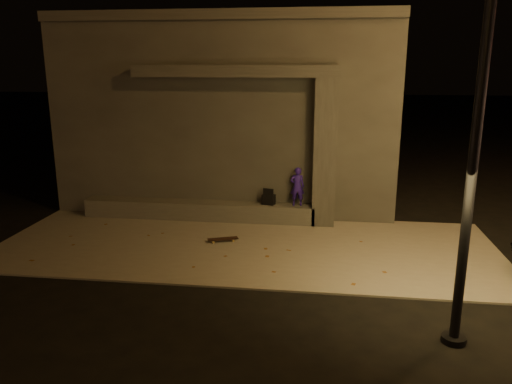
# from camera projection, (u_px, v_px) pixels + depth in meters

# --- Properties ---
(ground) EXTENTS (120.00, 120.00, 0.00)m
(ground) POSITION_uv_depth(u_px,v_px,m) (229.00, 284.00, 9.22)
(ground) COLOR black
(ground) RESTS_ON ground
(sidewalk) EXTENTS (11.00, 4.40, 0.04)m
(sidewalk) POSITION_uv_depth(u_px,v_px,m) (245.00, 245.00, 11.13)
(sidewalk) COLOR slate
(sidewalk) RESTS_ON ground
(building) EXTENTS (9.00, 5.10, 5.22)m
(building) POSITION_uv_depth(u_px,v_px,m) (235.00, 110.00, 14.93)
(building) COLOR #393633
(building) RESTS_ON ground
(ledge) EXTENTS (6.00, 0.55, 0.45)m
(ledge) POSITION_uv_depth(u_px,v_px,m) (199.00, 210.00, 12.94)
(ledge) COLOR #4C4A45
(ledge) RESTS_ON sidewalk
(column) EXTENTS (0.55, 0.55, 3.60)m
(column) POSITION_uv_depth(u_px,v_px,m) (325.00, 153.00, 12.14)
(column) COLOR #393633
(column) RESTS_ON sidewalk
(canopy) EXTENTS (5.00, 0.70, 0.28)m
(canopy) POSITION_uv_depth(u_px,v_px,m) (236.00, 71.00, 11.99)
(canopy) COLOR #393633
(canopy) RESTS_ON column
(skateboarder) EXTENTS (0.38, 0.27, 0.98)m
(skateboarder) POSITION_uv_depth(u_px,v_px,m) (297.00, 186.00, 12.44)
(skateboarder) COLOR #2B1690
(skateboarder) RESTS_ON ledge
(backpack) EXTENTS (0.35, 0.28, 0.43)m
(backpack) POSITION_uv_depth(u_px,v_px,m) (269.00, 199.00, 12.62)
(backpack) COLOR black
(backpack) RESTS_ON ledge
(skateboard) EXTENTS (0.70, 0.41, 0.08)m
(skateboard) POSITION_uv_depth(u_px,v_px,m) (223.00, 239.00, 11.29)
(skateboard) COLOR black
(skateboard) RESTS_ON sidewalk
(street_lamp_0) EXTENTS (0.36, 0.36, 7.23)m
(street_lamp_0) POSITION_uv_depth(u_px,v_px,m) (485.00, 51.00, 6.28)
(street_lamp_0) COLOR black
(street_lamp_0) RESTS_ON ground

